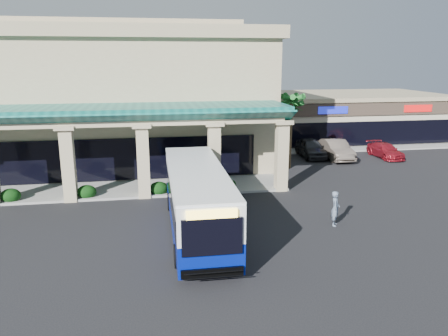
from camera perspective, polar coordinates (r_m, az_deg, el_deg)
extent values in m
plane|color=black|center=(23.64, -2.97, -7.25)|extent=(110.00, 110.00, 0.00)
imported|color=slate|center=(23.81, 14.34, -5.14)|extent=(0.70, 0.81, 1.87)
imported|color=#26282B|center=(40.03, 11.27, 2.60)|extent=(2.22, 4.96, 1.66)
imported|color=#6E6156|center=(39.69, 14.38, 2.37)|extent=(2.04, 5.23, 1.70)
imported|color=maroon|center=(41.59, 20.31, 2.15)|extent=(1.89, 4.42, 1.27)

